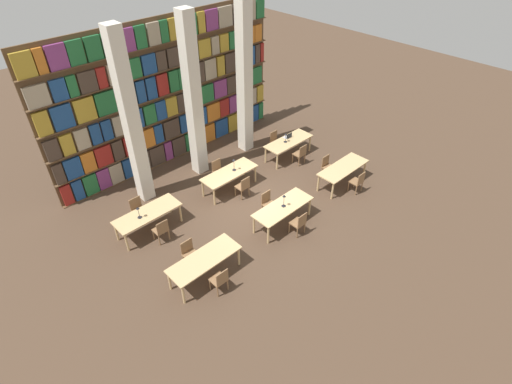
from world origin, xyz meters
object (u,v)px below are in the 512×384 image
(chair_0, at_px, (220,280))
(reading_table_3, at_px, (148,215))
(desk_lamp_2, at_px, (234,163))
(desk_lamp_3, at_px, (286,136))
(chair_8, at_px, (243,186))
(chair_11, at_px, (275,141))
(chair_10, at_px, (300,154))
(pillar_center, at_px, (193,99))
(desk_lamp_0, at_px, (284,199))
(reading_table_5, at_px, (289,142))
(pillar_right, at_px, (245,80))
(laptop, at_px, (288,137))
(desk_lamp_1, at_px, (138,211))
(reading_table_2, at_px, (343,169))
(chair_3, at_px, (268,203))
(chair_4, at_px, (358,181))
(reading_table_0, at_px, (204,261))
(chair_9, at_px, (219,170))
(chair_1, at_px, (190,253))
(chair_7, at_px, (138,209))
(reading_table_4, at_px, (229,174))
(chair_2, at_px, (299,223))
(reading_table_1, at_px, (283,208))
(pillar_left, at_px, (131,122))
(chair_5, at_px, (327,166))
(chair_6, at_px, (161,230))

(chair_0, height_order, reading_table_3, chair_0)
(desk_lamp_2, relative_size, desk_lamp_3, 1.22)
(chair_8, height_order, chair_11, same)
(chair_10, relative_size, chair_11, 1.00)
(pillar_center, bearing_deg, desk_lamp_3, -29.08)
(pillar_center, bearing_deg, desk_lamp_0, -89.16)
(pillar_center, height_order, reading_table_5, pillar_center)
(pillar_right, bearing_deg, laptop, -57.67)
(desk_lamp_2, bearing_deg, desk_lamp_1, 178.78)
(desk_lamp_0, relative_size, desk_lamp_2, 0.96)
(desk_lamp_0, xyz_separation_m, chair_11, (3.12, 3.37, -0.59))
(reading_table_2, relative_size, laptop, 6.70)
(chair_3, relative_size, reading_table_5, 0.40)
(chair_4, bearing_deg, desk_lamp_3, 93.66)
(desk_lamp_0, bearing_deg, chair_11, 47.25)
(reading_table_0, bearing_deg, chair_9, 45.85)
(chair_0, bearing_deg, chair_1, 90.00)
(chair_7, distance_m, laptop, 6.70)
(desk_lamp_0, relative_size, chair_4, 0.54)
(reading_table_4, height_order, desk_lamp_3, desk_lamp_3)
(chair_0, bearing_deg, chair_2, 0.65)
(reading_table_1, bearing_deg, chair_9, 89.36)
(pillar_center, height_order, chair_2, pillar_center)
(chair_9, bearing_deg, laptop, 172.19)
(desk_lamp_1, relative_size, reading_table_4, 0.20)
(chair_4, distance_m, chair_7, 7.74)
(chair_11, bearing_deg, chair_7, -0.66)
(chair_0, height_order, desk_lamp_0, desk_lamp_0)
(desk_lamp_0, height_order, chair_7, desk_lamp_0)
(chair_7, height_order, chair_10, same)
(pillar_left, bearing_deg, chair_5, -33.01)
(desk_lamp_2, relative_size, laptop, 1.51)
(reading_table_3, distance_m, desk_lamp_3, 6.37)
(chair_6, distance_m, reading_table_4, 3.37)
(chair_3, xyz_separation_m, chair_4, (3.20, -1.37, 0.00))
(chair_2, relative_size, laptop, 2.70)
(reading_table_0, height_order, laptop, laptop)
(reading_table_4, height_order, desk_lamp_2, desk_lamp_2)
(pillar_center, relative_size, reading_table_2, 2.80)
(chair_4, bearing_deg, desk_lamp_0, 168.13)
(desk_lamp_0, relative_size, reading_table_4, 0.22)
(chair_4, xyz_separation_m, reading_table_3, (-6.57, 3.43, 0.20))
(desk_lamp_1, bearing_deg, chair_3, -28.96)
(pillar_center, relative_size, desk_lamp_2, 12.45)
(chair_11, bearing_deg, chair_0, 32.58)
(reading_table_2, distance_m, chair_11, 3.37)
(pillar_left, relative_size, pillar_right, 1.00)
(reading_table_0, xyz_separation_m, reading_table_3, (-0.11, 2.79, 0.00))
(chair_4, distance_m, desk_lamp_3, 3.44)
(reading_table_5, bearing_deg, reading_table_4, -179.55)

